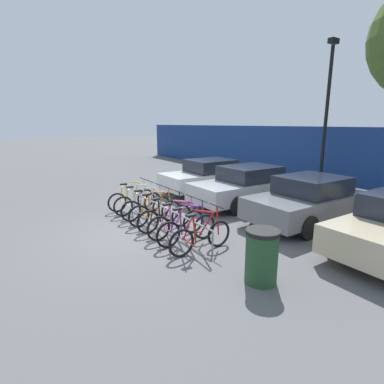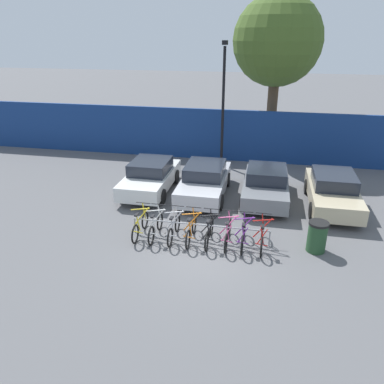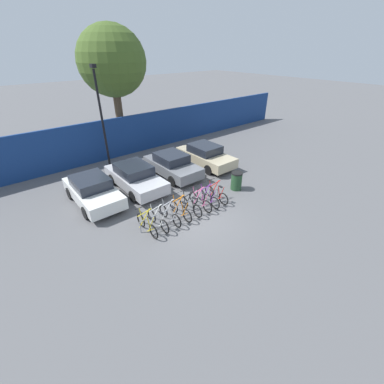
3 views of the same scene
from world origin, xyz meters
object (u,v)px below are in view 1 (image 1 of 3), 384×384
Objects in this scene: car_grey at (309,200)px; lamp_post at (327,110)px; bicycle_silver at (147,207)px; bicycle_purple at (187,229)px; bicycle_white at (138,203)px; bicycle_red at (201,236)px; bike_rack at (164,209)px; bicycle_yellow at (132,199)px; bicycle_orange at (155,212)px; bicycle_pink at (177,223)px; bicycle_black at (165,217)px; car_white at (209,176)px; trash_bin at (262,256)px; car_silver at (248,185)px.

lamp_post is at bearing 120.37° from car_grey.
bicycle_silver is 1.00× the size of bicycle_purple.
bicycle_white is 1.00× the size of bicycle_silver.
bicycle_red is at bearing -1.02° from bicycle_white.
bike_rack is 2.74× the size of bicycle_yellow.
bicycle_red reaches higher than bike_rack.
bicycle_orange is 1.00× the size of bicycle_pink.
bicycle_black is 0.62m from bicycle_pink.
car_white reaches higher than bicycle_yellow.
bicycle_red is 1.74m from trash_bin.
bicycle_yellow and bicycle_pink have the same top height.
bicycle_yellow and bicycle_white have the same top height.
car_white is at bearing -179.62° from car_grey.
bicycle_orange is at bearing -86.90° from car_silver.
bicycle_yellow is 1.00× the size of bicycle_black.
bicycle_black is 1.74m from bicycle_red.
bicycle_silver is 4.39m from car_white.
bike_rack is 0.76× the size of lamp_post.
bike_rack is 8.37m from lamp_post.
bicycle_orange and bicycle_pink have the same top height.
bicycle_black is at bearing 178.32° from bicycle_red.
car_white is at bearing 108.59° from bicycle_white.
lamp_post is at bearing 87.13° from car_silver.
bicycle_white is at bearing -104.86° from car_silver.
bicycle_black is 0.28× the size of lamp_post.
car_silver is at bearing 110.01° from bicycle_pink.
bicycle_pink is at bearing -2.27° from bicycle_black.
bicycle_white is 0.40× the size of car_silver.
bicycle_red is at bearing -37.98° from car_white.
car_silver is 4.93m from lamp_post.
bicycle_purple is 5.86m from car_white.
bicycle_black is (2.41, 0.00, 0.00)m from bicycle_yellow.
bicycle_silver is 1.00× the size of bicycle_red.
lamp_post is (1.24, 7.97, 3.07)m from bicycle_white.
bicycle_yellow reaches higher than bike_rack.
bicycle_white is 0.64m from bicycle_silver.
bicycle_pink is at bearing 3.09° from bicycle_orange.
trash_bin is (5.87, 0.17, 0.14)m from bicycle_yellow.
car_silver reaches higher than bicycle_yellow.
lamp_post is at bearing 92.06° from bike_rack.
car_silver is at bearing 97.40° from bike_rack.
bicycle_silver is at bearing -177.91° from trash_bin.
bicycle_white is 3.59m from bicycle_red.
bicycle_white is 0.28× the size of lamp_post.
lamp_post is at bearing 86.13° from bicycle_silver.
bicycle_purple is at bearing -0.38° from bicycle_pink.
car_grey reaches higher than bicycle_orange.
bicycle_silver is 1.21m from bicycle_black.
bicycle_black is at bearing -78.05° from car_silver.
bicycle_silver is (-0.87, -0.15, -0.12)m from bike_rack.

